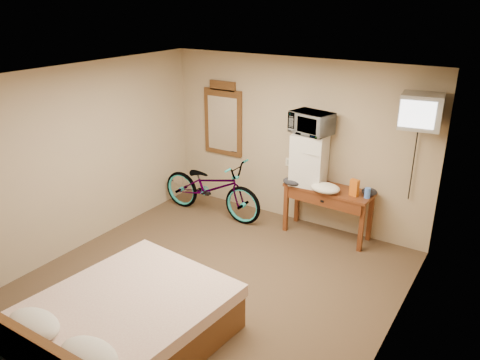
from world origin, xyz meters
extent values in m
plane|color=#403120|center=(0.00, 0.00, 0.00)|extent=(4.60, 4.60, 0.00)
plane|color=silver|center=(0.00, 0.00, 2.50)|extent=(4.60, 4.60, 0.00)
cube|color=tan|center=(0.00, 2.30, 1.25)|extent=(4.20, 0.04, 2.50)
cube|color=tan|center=(0.00, -2.30, 1.25)|extent=(4.20, 0.04, 2.50)
cube|color=tan|center=(-2.10, 0.00, 1.25)|extent=(0.04, 4.60, 2.50)
cube|color=tan|center=(2.10, 0.00, 1.25)|extent=(0.04, 4.60, 2.50)
cube|color=silver|center=(-0.08, 2.29, 0.92)|extent=(0.08, 0.01, 0.13)
cube|color=maroon|center=(0.70, 2.04, 0.73)|extent=(1.27, 0.54, 0.04)
cube|color=maroon|center=(0.13, 1.85, 0.35)|extent=(0.06, 0.06, 0.71)
cube|color=maroon|center=(1.28, 1.85, 0.35)|extent=(0.06, 0.06, 0.71)
cube|color=maroon|center=(0.13, 2.23, 0.35)|extent=(0.06, 0.06, 0.71)
cube|color=maroon|center=(1.28, 2.23, 0.35)|extent=(0.06, 0.06, 0.71)
cube|color=maroon|center=(0.70, 1.83, 0.63)|extent=(1.13, 0.09, 0.16)
cube|color=black|center=(0.70, 1.81, 0.63)|extent=(0.05, 0.02, 0.03)
cube|color=silver|center=(0.38, 2.03, 1.12)|extent=(0.51, 0.49, 0.75)
cube|color=#A7A7A2|center=(0.38, 1.81, 1.27)|extent=(0.46, 0.01, 0.00)
cylinder|color=#A7A7A2|center=(0.21, 1.81, 1.08)|extent=(0.02, 0.02, 0.27)
imported|color=silver|center=(0.38, 2.03, 1.65)|extent=(0.63, 0.49, 0.31)
cube|color=#D36112|center=(1.09, 1.96, 0.87)|extent=(0.13, 0.09, 0.23)
cylinder|color=#457AED|center=(1.27, 1.99, 0.82)|extent=(0.08, 0.08, 0.14)
ellipsoid|color=white|center=(0.72, 1.86, 0.81)|extent=(0.41, 0.32, 0.13)
ellipsoid|color=black|center=(0.21, 1.86, 0.80)|extent=(0.29, 0.21, 0.11)
ellipsoid|color=black|center=(1.26, 2.10, 0.80)|extent=(0.22, 0.18, 0.10)
cube|color=black|center=(1.80, 2.28, 1.90)|extent=(0.14, 0.02, 0.14)
cylinder|color=black|center=(1.80, 2.24, 1.90)|extent=(0.05, 0.30, 0.05)
cube|color=#A7A7A2|center=(1.80, 2.02, 2.00)|extent=(0.53, 0.46, 0.42)
cube|color=white|center=(1.80, 1.81, 2.00)|extent=(0.40, 0.06, 0.32)
cube|color=black|center=(1.80, 2.23, 2.00)|extent=(0.30, 0.05, 0.26)
cube|color=brown|center=(-1.27, 2.27, 1.38)|extent=(0.71, 0.04, 1.08)
cube|color=brown|center=(-1.27, 2.27, 1.97)|extent=(0.47, 0.04, 0.15)
cube|color=white|center=(-1.27, 2.25, 1.36)|extent=(0.56, 0.01, 0.88)
imported|color=black|center=(-1.13, 1.71, 0.47)|extent=(1.81, 0.65, 0.95)
cube|color=brown|center=(-0.08, -1.30, 0.20)|extent=(1.72, 2.19, 0.40)
cube|color=beige|center=(-0.08, -1.30, 0.45)|extent=(1.77, 2.23, 0.14)
ellipsoid|color=silver|center=(-0.44, -1.95, 0.58)|extent=(0.57, 0.35, 0.20)
ellipsoid|color=silver|center=(0.28, -1.95, 0.58)|extent=(0.57, 0.35, 0.20)
camera|label=1|loc=(2.92, -3.82, 3.29)|focal=35.00mm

